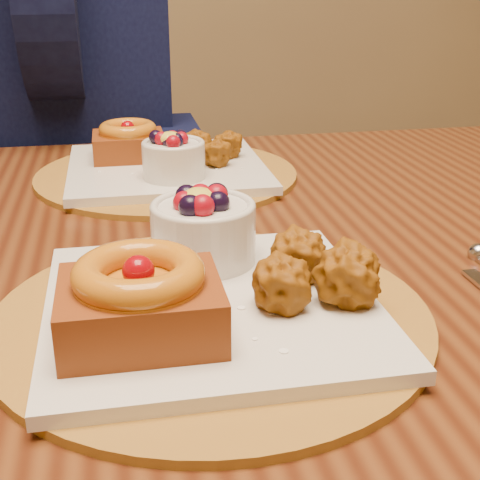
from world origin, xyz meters
name	(u,v)px	position (x,y,z in m)	size (l,w,h in m)	color
dining_table	(186,289)	(0.05, 0.12, 0.68)	(1.60, 0.90, 0.76)	#3A180A
place_setting_near	(205,286)	(0.04, -0.09, 0.78)	(0.38, 0.38, 0.09)	brown
place_setting_far	(165,163)	(0.05, 0.34, 0.78)	(0.38, 0.38, 0.08)	brown
chair_far	(57,217)	(-0.16, 0.82, 0.54)	(0.61, 0.61, 0.97)	black
diner	(59,76)	(-0.12, 0.70, 0.85)	(0.49, 0.48, 0.80)	black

